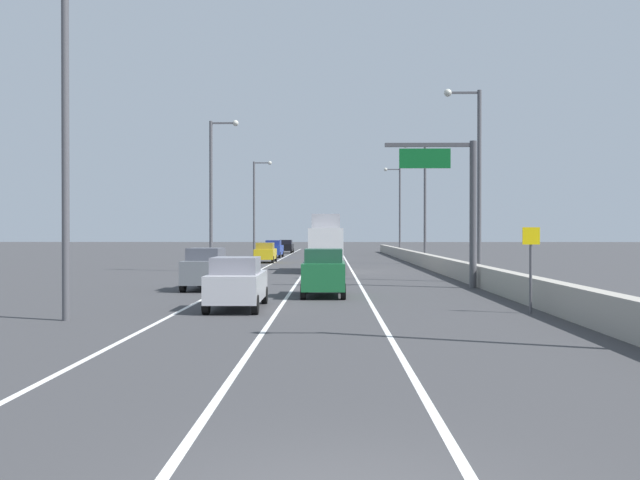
{
  "coord_description": "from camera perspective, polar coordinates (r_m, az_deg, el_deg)",
  "views": [
    {
      "loc": [
        -0.09,
        -7.19,
        2.78
      ],
      "look_at": [
        -0.81,
        40.37,
        2.34
      ],
      "focal_mm": 39.49,
      "sensor_mm": 36.0,
      "label": 1
    }
  ],
  "objects": [
    {
      "name": "jersey_barrier_right",
      "position": [
        47.9,
        10.32,
        -2.15
      ],
      "size": [
        0.6,
        120.0,
        1.1
      ],
      "primitive_type": "cube",
      "color": "#9E998E",
      "rests_on": "ground_plane"
    },
    {
      "name": "overhead_sign_gantry",
      "position": [
        36.54,
        11.17,
        3.57
      ],
      "size": [
        4.68,
        0.36,
        7.5
      ],
      "color": "#47474C",
      "rests_on": "ground_plane"
    },
    {
      "name": "speed_advisory_sign",
      "position": [
        25.51,
        16.72,
        -1.79
      ],
      "size": [
        0.6,
        0.11,
        3.0
      ],
      "color": "#4C4C51",
      "rests_on": "ground_plane"
    },
    {
      "name": "lane_stripe_left",
      "position": [
        62.49,
        -4.1,
        -2.02
      ],
      "size": [
        0.16,
        130.0,
        0.0
      ],
      "primitive_type": "cube",
      "color": "silver",
      "rests_on": "ground_plane"
    },
    {
      "name": "car_gray_0",
      "position": [
        35.35,
        -9.1,
        -2.32
      ],
      "size": [
        1.99,
        4.59,
        2.07
      ],
      "color": "slate",
      "rests_on": "ground_plane"
    },
    {
      "name": "car_blue_1",
      "position": [
        81.8,
        -3.76,
        -0.72
      ],
      "size": [
        2.01,
        4.71,
        2.01
      ],
      "color": "#1E389E",
      "rests_on": "ground_plane"
    },
    {
      "name": "car_yellow_2",
      "position": [
        67.47,
        -4.44,
        -1.03
      ],
      "size": [
        1.88,
        4.58,
        1.9
      ],
      "color": "gold",
      "rests_on": "ground_plane"
    },
    {
      "name": "car_green_4",
      "position": [
        31.11,
        0.31,
        -2.67
      ],
      "size": [
        1.92,
        4.09,
        2.11
      ],
      "color": "#196033",
      "rests_on": "ground_plane"
    },
    {
      "name": "lane_stripe_center",
      "position": [
        62.29,
        -0.89,
        -2.03
      ],
      "size": [
        0.16,
        130.0,
        0.0
      ],
      "primitive_type": "cube",
      "color": "silver",
      "rests_on": "ground_plane"
    },
    {
      "name": "lamp_post_left_far",
      "position": [
        80.43,
        -5.19,
        3.02
      ],
      "size": [
        2.14,
        0.44,
        11.04
      ],
      "color": "#4C4C51",
      "rests_on": "ground_plane"
    },
    {
      "name": "box_truck",
      "position": [
        51.44,
        0.47,
        -0.41
      ],
      "size": [
        2.5,
        7.84,
        4.25
      ],
      "color": "silver",
      "rests_on": "ground_plane"
    },
    {
      "name": "lane_stripe_right",
      "position": [
        62.28,
        2.34,
        -2.03
      ],
      "size": [
        0.16,
        130.0,
        0.0
      ],
      "primitive_type": "cube",
      "color": "silver",
      "rests_on": "ground_plane"
    },
    {
      "name": "lamp_post_left_mid",
      "position": [
        51.92,
        -8.57,
        4.39
      ],
      "size": [
        2.14,
        0.44,
        11.04
      ],
      "color": "#4C4C51",
      "rests_on": "ground_plane"
    },
    {
      "name": "lamp_post_left_near",
      "position": [
        24.02,
        -19.4,
        8.88
      ],
      "size": [
        2.14,
        0.44,
        11.04
      ],
      "color": "#4C4C51",
      "rests_on": "ground_plane"
    },
    {
      "name": "lamp_post_right_fourth",
      "position": [
        88.78,
        6.34,
        2.79
      ],
      "size": [
        2.14,
        0.44,
        11.04
      ],
      "color": "#4C4C51",
      "rests_on": "ground_plane"
    },
    {
      "name": "ground_plane",
      "position": [
        71.25,
        0.94,
        -1.71
      ],
      "size": [
        320.0,
        320.0,
        0.0
      ],
      "primitive_type": "plane",
      "color": "#38383A"
    },
    {
      "name": "car_silver_3",
      "position": [
        26.11,
        -6.74,
        -3.47
      ],
      "size": [
        1.95,
        4.65,
        1.92
      ],
      "color": "#B7B7BC",
      "rests_on": "ground_plane"
    },
    {
      "name": "lamp_post_right_third",
      "position": [
        64.94,
        8.3,
        3.61
      ],
      "size": [
        2.14,
        0.44,
        11.04
      ],
      "color": "#4C4C51",
      "rests_on": "ground_plane"
    },
    {
      "name": "car_black_5",
      "position": [
        100.16,
        -2.75,
        -0.53
      ],
      "size": [
        1.97,
        4.49,
        1.89
      ],
      "color": "black",
      "rests_on": "ground_plane"
    },
    {
      "name": "lamp_post_right_second",
      "position": [
        41.28,
        12.46,
        5.38
      ],
      "size": [
        2.14,
        0.44,
        11.04
      ],
      "color": "#4C4C51",
      "rests_on": "ground_plane"
    }
  ]
}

